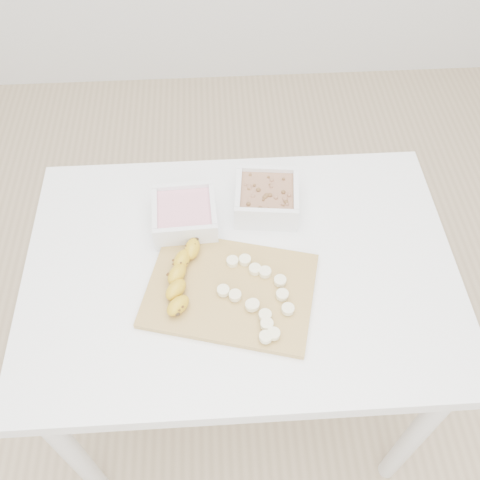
{
  "coord_description": "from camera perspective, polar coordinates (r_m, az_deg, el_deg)",
  "views": [
    {
      "loc": [
        -0.04,
        -0.69,
        1.77
      ],
      "look_at": [
        0.0,
        0.03,
        0.81
      ],
      "focal_mm": 40.0,
      "sensor_mm": 36.0,
      "label": 1
    }
  ],
  "objects": [
    {
      "name": "bowl_granola",
      "position": [
        1.32,
        2.87,
        4.55
      ],
      "size": [
        0.17,
        0.17,
        0.07
      ],
      "color": "white",
      "rests_on": "table"
    },
    {
      "name": "ground",
      "position": [
        1.9,
        0.06,
        -15.58
      ],
      "size": [
        3.5,
        3.5,
        0.0
      ],
      "primitive_type": "plane",
      "color": "#C6AD89",
      "rests_on": "ground"
    },
    {
      "name": "banana",
      "position": [
        1.19,
        -6.22,
        -3.99
      ],
      "size": [
        0.13,
        0.2,
        0.03
      ],
      "primitive_type": null,
      "rotation": [
        0.0,
        0.0,
        -0.41
      ],
      "color": "gold",
      "rests_on": "cutting_board"
    },
    {
      "name": "bowl_yogurt",
      "position": [
        1.29,
        -5.91,
        2.69
      ],
      "size": [
        0.16,
        0.16,
        0.07
      ],
      "color": "white",
      "rests_on": "table"
    },
    {
      "name": "banana_slices",
      "position": [
        1.17,
        1.99,
        -6.0
      ],
      "size": [
        0.16,
        0.23,
        0.02
      ],
      "color": "#F5EAB6",
      "rests_on": "cutting_board"
    },
    {
      "name": "cutting_board",
      "position": [
        1.19,
        -1.04,
        -5.37
      ],
      "size": [
        0.42,
        0.34,
        0.01
      ],
      "primitive_type": "cube",
      "rotation": [
        0.0,
        0.0,
        -0.26
      ],
      "color": "#A98B4C",
      "rests_on": "table"
    },
    {
      "name": "table",
      "position": [
        1.32,
        0.08,
        -5.13
      ],
      "size": [
        1.0,
        0.7,
        0.75
      ],
      "color": "white",
      "rests_on": "ground"
    }
  ]
}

